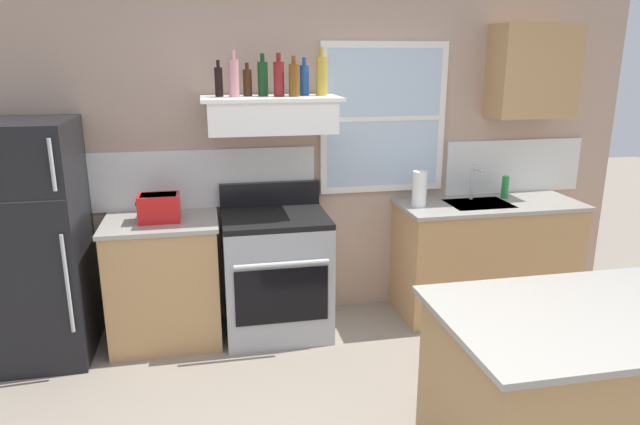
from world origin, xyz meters
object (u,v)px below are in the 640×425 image
object	(u,v)px
bottle_dark_green_wine	(263,78)
kitchen_island	(583,400)
bottle_amber_wine	(294,80)
refrigerator	(29,244)
toaster	(159,207)
bottle_champagne_gold_foil	(321,75)
bottle_balsamic_dark	(219,81)
bottle_red_label_wine	(279,78)
paper_towel_roll	(419,189)
dish_soap_bottle	(505,187)
bottle_brown_stout	(247,82)
stove_range	(276,273)
bottle_blue_liqueur	(304,80)
bottle_rose_pink	(234,77)

from	to	relation	value
bottle_dark_green_wine	kitchen_island	world-z (taller)	bottle_dark_green_wine
bottle_amber_wine	refrigerator	bearing A→B (deg)	-178.00
toaster	bottle_champagne_gold_foil	size ratio (longest dim) A/B	0.89
bottle_balsamic_dark	bottle_red_label_wine	world-z (taller)	bottle_red_label_wine
bottle_amber_wine	paper_towel_roll	world-z (taller)	bottle_amber_wine
refrigerator	kitchen_island	xyz separation A→B (m)	(2.87, -1.85, -0.36)
bottle_balsamic_dark	dish_soap_bottle	bearing A→B (deg)	-0.05
refrigerator	bottle_brown_stout	xyz separation A→B (m)	(1.50, 0.17, 1.03)
bottle_brown_stout	bottle_amber_wine	world-z (taller)	bottle_amber_wine
stove_range	bottle_blue_liqueur	distance (m)	1.42
bottle_red_label_wine	bottle_blue_liqueur	bearing A→B (deg)	22.11
bottle_amber_wine	dish_soap_bottle	bearing A→B (deg)	3.23
bottle_blue_liqueur	kitchen_island	xyz separation A→B (m)	(0.97, -2.02, -1.40)
bottle_red_label_wine	kitchen_island	size ratio (longest dim) A/B	0.21
bottle_rose_pink	kitchen_island	size ratio (longest dim) A/B	0.22
bottle_brown_stout	bottle_amber_wine	size ratio (longest dim) A/B	0.83
stove_range	kitchen_island	bearing A→B (deg)	-57.01
bottle_brown_stout	dish_soap_bottle	world-z (taller)	bottle_brown_stout
bottle_brown_stout	toaster	bearing A→B (deg)	-168.36
bottle_rose_pink	bottle_red_label_wine	xyz separation A→B (m)	(0.31, -0.01, -0.01)
bottle_brown_stout	paper_towel_roll	bearing A→B (deg)	-4.85
bottle_amber_wine	bottle_dark_green_wine	bearing A→B (deg)	156.77
toaster	bottle_rose_pink	bearing A→B (deg)	7.05
stove_range	kitchen_island	world-z (taller)	stove_range
refrigerator	bottle_amber_wine	world-z (taller)	bottle_amber_wine
bottle_rose_pink	bottle_amber_wine	world-z (taller)	bottle_rose_pink
bottle_balsamic_dark	bottle_champagne_gold_foil	size ratio (longest dim) A/B	0.74
bottle_amber_wine	bottle_rose_pink	bearing A→B (deg)	174.51
paper_towel_roll	dish_soap_bottle	xyz separation A→B (m)	(0.77, 0.10, -0.04)
bottle_blue_liqueur	bottle_balsamic_dark	bearing A→B (deg)	-179.41
bottle_brown_stout	kitchen_island	world-z (taller)	bottle_brown_stout
refrigerator	stove_range	distance (m)	1.69
bottle_balsamic_dark	kitchen_island	world-z (taller)	bottle_balsamic_dark
stove_range	bottle_brown_stout	bearing A→B (deg)	136.41
refrigerator	bottle_champagne_gold_foil	xyz separation A→B (m)	(2.02, 0.13, 1.07)
bottle_champagne_gold_foil	bottle_brown_stout	bearing A→B (deg)	175.55
bottle_rose_pink	bottle_champagne_gold_foil	world-z (taller)	bottle_champagne_gold_foil
stove_range	dish_soap_bottle	distance (m)	1.96
bottle_brown_stout	kitchen_island	xyz separation A→B (m)	(1.37, -2.02, -1.38)
refrigerator	bottle_amber_wine	bearing A→B (deg)	2.00
stove_range	paper_towel_roll	world-z (taller)	paper_towel_roll
refrigerator	bottle_red_label_wine	bearing A→B (deg)	3.06
bottle_rose_pink	paper_towel_roll	bearing A→B (deg)	-1.77
bottle_balsamic_dark	bottle_blue_liqueur	size ratio (longest dim) A/B	0.94
stove_range	bottle_balsamic_dark	xyz separation A→B (m)	(-0.35, 0.14, 1.38)
bottle_champagne_gold_foil	toaster	bearing A→B (deg)	-175.44
bottle_blue_liqueur	dish_soap_bottle	bearing A→B (deg)	-0.29
bottle_brown_stout	bottle_champagne_gold_foil	distance (m)	0.52
bottle_dark_green_wine	dish_soap_bottle	distance (m)	2.11
bottle_balsamic_dark	paper_towel_roll	world-z (taller)	bottle_balsamic_dark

